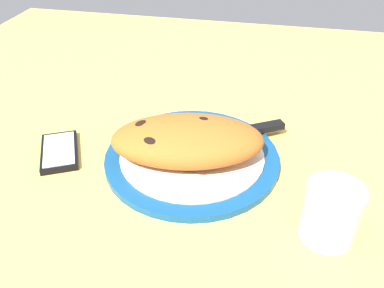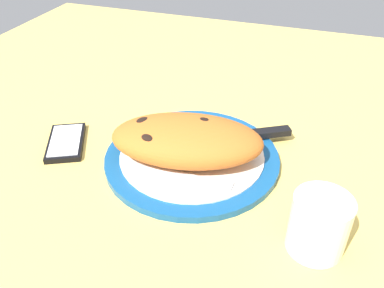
{
  "view_description": "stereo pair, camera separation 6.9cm",
  "coord_description": "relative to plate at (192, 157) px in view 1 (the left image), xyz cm",
  "views": [
    {
      "loc": [
        11.83,
        -54.95,
        43.17
      ],
      "look_at": [
        0.0,
        0.0,
        3.53
      ],
      "focal_mm": 37.76,
      "sensor_mm": 36.0,
      "label": 1
    },
    {
      "loc": [
        18.44,
        -53.1,
        43.17
      ],
      "look_at": [
        0.0,
        0.0,
        3.53
      ],
      "focal_mm": 37.76,
      "sensor_mm": 36.0,
      "label": 2
    }
  ],
  "objects": [
    {
      "name": "ground_plane",
      "position": [
        0.0,
        0.0,
        -2.23
      ],
      "size": [
        150.0,
        150.0,
        3.0
      ],
      "primitive_type": "cube",
      "color": "#DBB756"
    },
    {
      "name": "smartphone",
      "position": [
        -23.6,
        -3.09,
        -0.16
      ],
      "size": [
        10.75,
        13.0,
        1.16
      ],
      "color": "black",
      "rests_on": "ground_plane"
    },
    {
      "name": "calzone",
      "position": [
        -0.6,
        -0.98,
        4.2
      ],
      "size": [
        27.85,
        18.8,
        6.72
      ],
      "color": "#C16023",
      "rests_on": "plate"
    },
    {
      "name": "fork",
      "position": [
        2.33,
        -6.22,
        1.01
      ],
      "size": [
        16.38,
        2.3,
        0.4
      ],
      "color": "silver",
      "rests_on": "plate"
    },
    {
      "name": "water_glass",
      "position": [
        21.98,
        -12.67,
        2.89
      ],
      "size": [
        7.75,
        7.75,
        8.39
      ],
      "color": "silver",
      "rests_on": "ground_plane"
    },
    {
      "name": "knife",
      "position": [
        8.15,
        7.95,
        1.28
      ],
      "size": [
        21.06,
        13.44,
        1.2
      ],
      "color": "silver",
      "rests_on": "plate"
    },
    {
      "name": "plate",
      "position": [
        0.0,
        0.0,
        0.0
      ],
      "size": [
        30.27,
        30.27,
        1.53
      ],
      "color": "navy",
      "rests_on": "ground_plane"
    }
  ]
}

